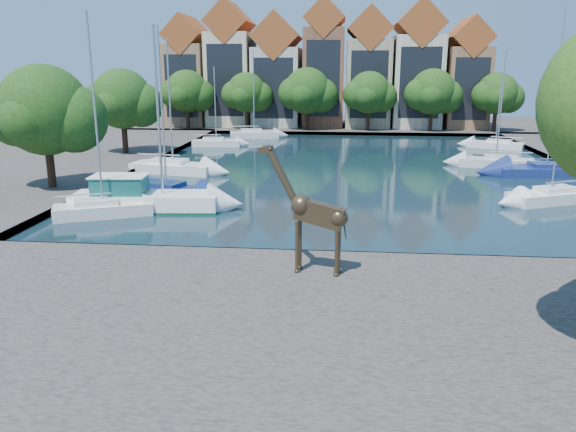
{
  "coord_description": "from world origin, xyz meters",
  "views": [
    {
      "loc": [
        -1.32,
        -23.95,
        8.43
      ],
      "look_at": [
        -3.44,
        -2.0,
        2.58
      ],
      "focal_mm": 35.0,
      "sensor_mm": 36.0,
      "label": 1
    }
  ],
  "objects_px": {
    "motorsailer": "(141,197)",
    "sailboat_right_a": "(551,194)",
    "sailboat_left_a": "(103,206)",
    "giraffe_statue": "(313,212)"
  },
  "relations": [
    {
      "from": "motorsailer",
      "to": "sailboat_left_a",
      "type": "distance_m",
      "value": 2.35
    },
    {
      "from": "sailboat_left_a",
      "to": "sailboat_right_a",
      "type": "relative_size",
      "value": 1.14
    },
    {
      "from": "motorsailer",
      "to": "sailboat_right_a",
      "type": "distance_m",
      "value": 25.66
    },
    {
      "from": "motorsailer",
      "to": "sailboat_right_a",
      "type": "height_order",
      "value": "motorsailer"
    },
    {
      "from": "giraffe_statue",
      "to": "motorsailer",
      "type": "relative_size",
      "value": 0.47
    },
    {
      "from": "sailboat_left_a",
      "to": "sailboat_right_a",
      "type": "height_order",
      "value": "sailboat_left_a"
    },
    {
      "from": "sailboat_left_a",
      "to": "sailboat_right_a",
      "type": "distance_m",
      "value": 27.64
    },
    {
      "from": "giraffe_statue",
      "to": "sailboat_left_a",
      "type": "relative_size",
      "value": 0.44
    },
    {
      "from": "sailboat_right_a",
      "to": "sailboat_left_a",
      "type": "bearing_deg",
      "value": -167.61
    },
    {
      "from": "giraffe_statue",
      "to": "sailboat_right_a",
      "type": "xyz_separation_m",
      "value": [
        14.39,
        15.11,
        -2.33
      ]
    }
  ]
}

